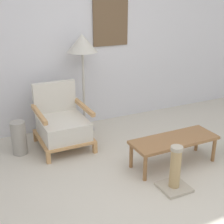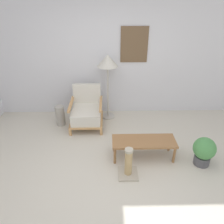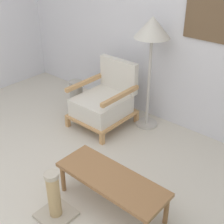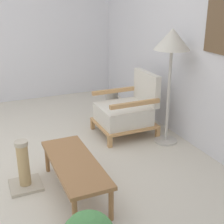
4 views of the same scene
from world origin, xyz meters
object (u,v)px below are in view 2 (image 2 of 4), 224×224
object	(u,v)px
armchair	(87,112)
floor_lamp	(108,64)
vase	(60,116)
coffee_table	(144,142)
potted_plant	(204,150)
scratching_post	(128,165)

from	to	relation	value
armchair	floor_lamp	xyz separation A→B (m)	(0.45, 0.34, 0.90)
floor_lamp	vase	world-z (taller)	floor_lamp
armchair	coffee_table	world-z (taller)	armchair
potted_plant	vase	bearing A→B (deg)	153.33
coffee_table	floor_lamp	bearing A→B (deg)	113.00
floor_lamp	potted_plant	size ratio (longest dim) A/B	2.88
coffee_table	vase	size ratio (longest dim) A/B	2.44
armchair	potted_plant	distance (m)	2.34
vase	floor_lamp	bearing A→B (deg)	17.07
armchair	vase	world-z (taller)	armchair
armchair	scratching_post	world-z (taller)	armchair
coffee_table	scratching_post	xyz separation A→B (m)	(-0.29, -0.42, -0.11)
potted_plant	scratching_post	distance (m)	1.26
armchair	vase	xyz separation A→B (m)	(-0.56, 0.03, -0.11)
coffee_table	armchair	bearing A→B (deg)	134.65
floor_lamp	vase	bearing A→B (deg)	-162.93
vase	potted_plant	xyz separation A→B (m)	(2.54, -1.28, 0.05)
armchair	scratching_post	distance (m)	1.65
armchair	scratching_post	xyz separation A→B (m)	(0.74, -1.47, -0.14)
armchair	coffee_table	xyz separation A→B (m)	(1.04, -1.05, -0.03)
potted_plant	scratching_post	size ratio (longest dim) A/B	1.00
floor_lamp	coffee_table	bearing A→B (deg)	-67.00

